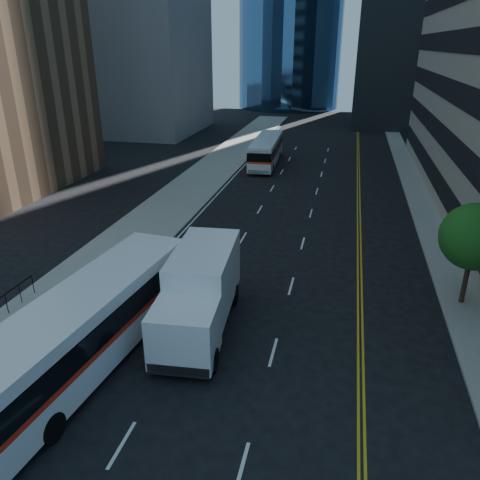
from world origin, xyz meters
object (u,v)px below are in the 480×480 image
at_px(bus_rear, 266,150).
at_px(street_tree, 475,237).
at_px(box_truck, 200,292).
at_px(bus_front, 85,327).

bearing_deg(bus_rear, street_tree, -63.77).
bearing_deg(street_tree, bus_rear, 118.59).
distance_m(street_tree, bus_rear, 30.63).
height_order(bus_rear, box_truck, box_truck).
bearing_deg(bus_rear, bus_front, -93.94).
bearing_deg(box_truck, street_tree, 17.94).
bearing_deg(street_tree, bus_front, -151.53).
xyz_separation_m(street_tree, bus_front, (-15.60, -8.46, -1.87)).
bearing_deg(box_truck, bus_front, -140.39).
height_order(street_tree, bus_rear, street_tree).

